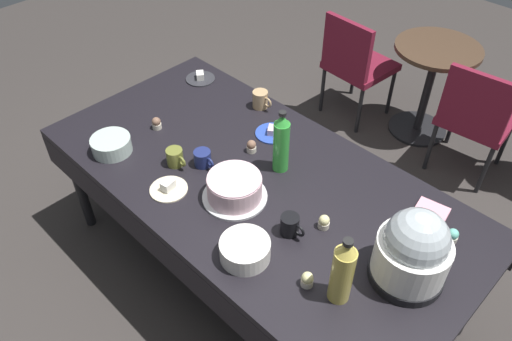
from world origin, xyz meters
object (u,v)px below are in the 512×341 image
Objects in this scene: soda_bottle_lime_soda at (281,143)px; slow_cooker at (413,251)px; cupcake_rose at (307,279)px; coffee_mug_black at (290,225)px; round_cafe_table at (431,75)px; dessert_plate_cream at (169,188)px; cupcake_lemon at (157,123)px; glass_salad_bowl at (111,145)px; maroon_chair_left at (355,61)px; cupcake_vanilla at (324,222)px; coffee_mug_olive at (175,157)px; ceramic_snack_bowl at (245,250)px; frosted_layer_cake at (234,188)px; dessert_plate_cobalt at (272,132)px; cupcake_mint at (251,146)px; maroon_chair_right at (476,115)px; cupcake_cocoa at (452,236)px; soda_bottle_ginger_ale at (342,272)px; coffee_mug_tan at (261,99)px; potluck_table at (256,187)px; dessert_plate_charcoal at (200,78)px; coffee_mug_navy at (203,158)px.

slow_cooker is at bearing -9.08° from soda_bottle_lime_soda.
coffee_mug_black reaches higher than cupcake_rose.
soda_bottle_lime_soda is at bearing -87.23° from round_cafe_table.
cupcake_lemon is (-0.42, 0.25, 0.02)m from dessert_plate_cream.
maroon_chair_left is at bearing 86.78° from glass_salad_bowl.
cupcake_vanilla is at bearing -20.97° from soda_bottle_lime_soda.
maroon_chair_left is at bearing 99.20° from dessert_plate_cream.
coffee_mug_olive is at bearing -20.45° from cupcake_lemon.
maroon_chair_left is (-0.86, 1.99, -0.30)m from ceramic_snack_bowl.
dessert_plate_cobalt is at bearing 113.32° from frosted_layer_cake.
soda_bottle_lime_soda is at bearing 60.90° from dessert_plate_cream.
coffee_mug_black reaches higher than round_cafe_table.
cupcake_lemon is 2.05m from round_cafe_table.
cupcake_mint is at bearing 59.55° from coffee_mug_olive.
glass_salad_bowl is 0.24× the size of maroon_chair_right.
cupcake_lemon is 0.08× the size of maroon_chair_right.
cupcake_cocoa is 1.00× the size of cupcake_rose.
cupcake_cocoa is at bearing 36.27° from cupcake_vanilla.
ceramic_snack_bowl is at bearing -163.01° from soda_bottle_ginger_ale.
glass_salad_bowl is 0.86m from coffee_mug_tan.
soda_bottle_lime_soda is at bearing 87.94° from frosted_layer_cake.
cupcake_cocoa reaches higher than potluck_table.
frosted_layer_cake is 0.32m from dessert_plate_cream.
dessert_plate_cream is at bearing -99.36° from cupcake_mint.
coffee_mug_olive is (-0.20, -0.33, 0.01)m from cupcake_mint.
dessert_plate_cream is 0.57m from soda_bottle_lime_soda.
soda_bottle_lime_soda is 0.43m from coffee_mug_black.
dessert_plate_cream is 0.74m from cupcake_vanilla.
maroon_chair_left is (0.31, 1.23, -0.27)m from dessert_plate_charcoal.
coffee_mug_navy is 1.99m from round_cafe_table.
glass_salad_bowl is at bearing -93.22° from maroon_chair_left.
soda_bottle_lime_soda reaches higher than dessert_plate_cream.
soda_bottle_ginger_ale is at bearing -32.59° from dessert_plate_cobalt.
glass_salad_bowl is at bearing -91.52° from cupcake_lemon.
coffee_mug_black is 2.01m from maroon_chair_left.
soda_bottle_ginger_ale is 1.29m from coffee_mug_tan.
potluck_table is 0.22m from cupcake_mint.
maroon_chair_left is (0.10, 1.72, -0.29)m from cupcake_lemon.
frosted_layer_cake is at bearing -102.16° from maroon_chair_right.
soda_bottle_ginger_ale is 0.76m from soda_bottle_lime_soda.
glass_salad_bowl is at bearing -75.46° from dessert_plate_charcoal.
dessert_plate_charcoal is at bearing 130.43° from dessert_plate_cream.
dessert_plate_cream is at bearing -149.37° from cupcake_cocoa.
frosted_layer_cake is 0.43m from cupcake_vanilla.
maroon_chair_left is (-0.32, 1.97, -0.27)m from dessert_plate_cream.
maroon_chair_left is at bearing 111.62° from soda_bottle_lime_soda.
coffee_mug_tan is at bearing 148.28° from dessert_plate_cobalt.
cupcake_mint is at bearing -177.05° from soda_bottle_lime_soda.
ceramic_snack_bowl is at bearing -62.17° from soda_bottle_lime_soda.
cupcake_mint is 1.57m from maroon_chair_left.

